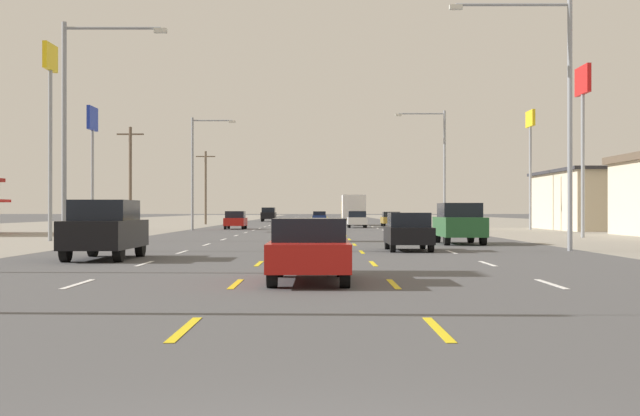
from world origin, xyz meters
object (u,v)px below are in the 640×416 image
(pole_sign_left_row_1, at_px, (50,96))
(hatchback_far_left_far, at_px, (235,220))
(sedan_center_turn_nearest, at_px, (309,249))
(streetlight_left_row_0, at_px, (75,117))
(sedan_far_right_farthest, at_px, (390,219))
(streetlight_right_row_1, at_px, (439,161))
(suv_far_left_near, at_px, (104,229))
(streetlight_right_row_0, at_px, (556,103))
(suv_far_right_midfar, at_px, (459,223))
(sedan_center_turn_distant_b, at_px, (319,217))
(box_truck_inner_right_distant_a, at_px, (353,208))
(pole_sign_left_row_2, at_px, (92,135))
(pole_sign_right_row_2, at_px, (530,139))
(hatchback_inner_right_farther, at_px, (356,219))
(suv_far_left_distant_c, at_px, (268,214))
(streetlight_left_row_1, at_px, (196,165))
(pole_sign_right_row_1, at_px, (582,104))
(hatchback_inner_right_mid, at_px, (408,231))

(pole_sign_left_row_1, bearing_deg, hatchback_far_left_far, 76.41)
(sedan_center_turn_nearest, bearing_deg, streetlight_left_row_0, 121.85)
(sedan_far_right_farthest, height_order, streetlight_right_row_1, streetlight_right_row_1)
(suv_far_left_near, relative_size, streetlight_right_row_0, 0.48)
(suv_far_right_midfar, relative_size, pole_sign_left_row_1, 0.47)
(sedan_center_turn_distant_b, bearing_deg, box_truck_inner_right_distant_a, -79.89)
(pole_sign_left_row_1, relative_size, pole_sign_left_row_2, 1.12)
(suv_far_left_near, height_order, streetlight_right_row_0, streetlight_right_row_0)
(streetlight_right_row_1, bearing_deg, suv_far_right_midfar, -95.74)
(pole_sign_left_row_1, xyz_separation_m, pole_sign_left_row_2, (-2.71, 19.42, -0.44))
(sedan_far_right_farthest, distance_m, pole_sign_right_row_2, 19.49)
(hatchback_inner_right_farther, relative_size, pole_sign_left_row_1, 0.37)
(sedan_center_turn_nearest, xyz_separation_m, pole_sign_left_row_2, (-16.75, 46.31, 6.50))
(box_truck_inner_right_distant_a, bearing_deg, sedan_center_turn_nearest, -92.89)
(pole_sign_left_row_2, distance_m, streetlight_right_row_1, 27.17)
(suv_far_left_near, relative_size, suv_far_left_distant_c, 1.00)
(suv_far_right_midfar, xyz_separation_m, streetlight_left_row_1, (-16.66, 28.71, 4.21))
(suv_far_right_midfar, height_order, streetlight_left_row_1, streetlight_left_row_1)
(sedan_center_turn_nearest, relative_size, suv_far_left_distant_c, 0.92)
(sedan_far_right_farthest, bearing_deg, box_truck_inner_right_distant_a, 117.39)
(suv_far_left_distant_c, relative_size, streetlight_right_row_0, 0.48)
(suv_far_left_near, relative_size, sedan_center_turn_distant_b, 1.09)
(sedan_far_right_farthest, relative_size, box_truck_inner_right_distant_a, 0.62)
(suv_far_right_midfar, relative_size, hatchback_inner_right_farther, 1.26)
(hatchback_inner_right_farther, bearing_deg, box_truck_inner_right_distant_a, 89.39)
(hatchback_far_left_far, distance_m, hatchback_inner_right_farther, 12.30)
(suv_far_right_midfar, bearing_deg, suv_far_left_distant_c, 99.57)
(suv_far_right_midfar, distance_m, sedan_far_right_farthest, 45.91)
(streetlight_left_row_0, height_order, streetlight_right_row_1, streetlight_right_row_1)
(hatchback_far_left_far, height_order, streetlight_left_row_0, streetlight_left_row_0)
(sedan_center_turn_distant_b, xyz_separation_m, pole_sign_left_row_1, (-14.21, -68.98, 6.94))
(sedan_far_right_farthest, relative_size, pole_sign_right_row_1, 0.44)
(suv_far_left_distant_c, bearing_deg, hatchback_inner_right_farther, -76.22)
(suv_far_right_midfar, xyz_separation_m, sedan_center_turn_distant_b, (-6.81, 73.09, -0.27))
(suv_far_left_distant_c, relative_size, pole_sign_right_row_1, 0.48)
(sedan_far_right_farthest, xyz_separation_m, pole_sign_right_row_2, (10.36, -15.05, 6.79))
(pole_sign_left_row_2, distance_m, pole_sign_right_row_2, 35.21)
(pole_sign_right_row_1, relative_size, streetlight_left_row_1, 1.12)
(suv_far_right_midfar, distance_m, streetlight_left_row_1, 33.46)
(streetlight_right_row_1, bearing_deg, suv_far_left_near, -111.80)
(suv_far_right_midfar, height_order, pole_sign_left_row_1, pole_sign_left_row_1)
(hatchback_inner_right_farther, relative_size, box_truck_inner_right_distant_a, 0.54)
(pole_sign_right_row_2, bearing_deg, pole_sign_left_row_2, -167.97)
(sedan_far_right_farthest, distance_m, pole_sign_left_row_1, 47.45)
(hatchback_inner_right_mid, relative_size, sedan_center_turn_distant_b, 0.87)
(sedan_center_turn_distant_b, relative_size, streetlight_right_row_0, 0.44)
(hatchback_inner_right_mid, bearing_deg, pole_sign_right_row_1, 54.81)
(sedan_far_right_farthest, bearing_deg, pole_sign_left_row_1, -117.07)
(suv_far_right_midfar, bearing_deg, hatchback_inner_right_mid, -113.74)
(box_truck_inner_right_distant_a, relative_size, streetlight_left_row_0, 0.78)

